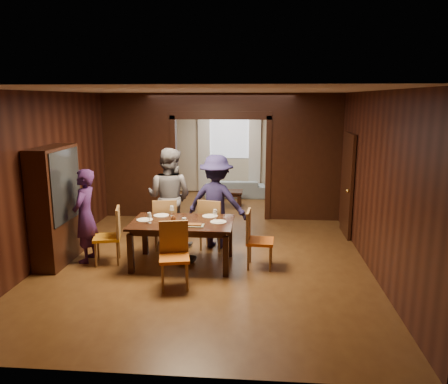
# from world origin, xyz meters

# --- Properties ---
(floor) EXTENTS (9.00, 9.00, 0.00)m
(floor) POSITION_xyz_m (0.00, 0.00, 0.00)
(floor) COLOR #573318
(floor) RESTS_ON ground
(ceiling) EXTENTS (5.50, 9.00, 0.02)m
(ceiling) POSITION_xyz_m (0.00, 0.00, 2.90)
(ceiling) COLOR silver
(ceiling) RESTS_ON room_walls
(room_walls) EXTENTS (5.52, 9.01, 2.90)m
(room_walls) POSITION_xyz_m (0.00, 1.89, 1.51)
(room_walls) COLOR black
(room_walls) RESTS_ON floor
(person_purple) EXTENTS (0.40, 0.60, 1.62)m
(person_purple) POSITION_xyz_m (-2.06, -1.41, 0.81)
(person_purple) COLOR #381A4D
(person_purple) RESTS_ON floor
(person_grey) EXTENTS (1.07, 0.93, 1.88)m
(person_grey) POSITION_xyz_m (-0.79, -0.46, 0.94)
(person_grey) COLOR slate
(person_grey) RESTS_ON floor
(person_navy) EXTENTS (1.26, 0.91, 1.76)m
(person_navy) POSITION_xyz_m (0.11, -0.47, 0.88)
(person_navy) COLOR #1F1B45
(person_navy) RESTS_ON floor
(sofa) EXTENTS (1.73, 0.74, 0.50)m
(sofa) POSITION_xyz_m (0.21, 3.85, 0.25)
(sofa) COLOR #95B0C4
(sofa) RESTS_ON floor
(serving_bowl) EXTENTS (0.33, 0.33, 0.08)m
(serving_bowl) POSITION_xyz_m (-0.31, -1.37, 0.80)
(serving_bowl) COLOR black
(serving_bowl) RESTS_ON dining_table
(dining_table) EXTENTS (1.70, 1.06, 0.76)m
(dining_table) POSITION_xyz_m (-0.38, -1.45, 0.38)
(dining_table) COLOR black
(dining_table) RESTS_ON floor
(coffee_table) EXTENTS (0.80, 0.50, 0.40)m
(coffee_table) POSITION_xyz_m (0.07, 2.77, 0.20)
(coffee_table) COLOR black
(coffee_table) RESTS_ON floor
(chair_left) EXTENTS (0.53, 0.53, 0.97)m
(chair_left) POSITION_xyz_m (-1.68, -1.48, 0.48)
(chair_left) COLOR orange
(chair_left) RESTS_ON floor
(chair_right) EXTENTS (0.47, 0.47, 0.97)m
(chair_right) POSITION_xyz_m (0.93, -1.47, 0.48)
(chair_right) COLOR #D25B13
(chair_right) RESTS_ON floor
(chair_far_l) EXTENTS (0.52, 0.52, 0.97)m
(chair_far_l) POSITION_xyz_m (-0.84, -0.65, 0.48)
(chair_far_l) COLOR orange
(chair_far_l) RESTS_ON floor
(chair_far_r) EXTENTS (0.53, 0.53, 0.97)m
(chair_far_r) POSITION_xyz_m (0.05, -0.61, 0.48)
(chair_far_r) COLOR orange
(chair_far_r) RESTS_ON floor
(chair_near) EXTENTS (0.52, 0.52, 0.97)m
(chair_near) POSITION_xyz_m (-0.34, -2.35, 0.48)
(chair_near) COLOR #D36413
(chair_near) RESTS_ON floor
(hutch) EXTENTS (0.40, 1.20, 2.00)m
(hutch) POSITION_xyz_m (-2.53, -1.50, 1.00)
(hutch) COLOR black
(hutch) RESTS_ON floor
(door_right) EXTENTS (0.06, 0.90, 2.10)m
(door_right) POSITION_xyz_m (2.70, 0.50, 1.05)
(door_right) COLOR black
(door_right) RESTS_ON floor
(window_far) EXTENTS (1.20, 0.03, 1.30)m
(window_far) POSITION_xyz_m (0.00, 4.44, 1.70)
(window_far) COLOR silver
(window_far) RESTS_ON back_wall
(curtain_left) EXTENTS (0.35, 0.06, 2.40)m
(curtain_left) POSITION_xyz_m (-0.75, 4.40, 1.25)
(curtain_left) COLOR white
(curtain_left) RESTS_ON back_wall
(curtain_right) EXTENTS (0.35, 0.06, 2.40)m
(curtain_right) POSITION_xyz_m (0.75, 4.40, 1.25)
(curtain_right) COLOR white
(curtain_right) RESTS_ON back_wall
(plate_left) EXTENTS (0.27, 0.27, 0.01)m
(plate_left) POSITION_xyz_m (-1.02, -1.42, 0.77)
(plate_left) COLOR white
(plate_left) RESTS_ON dining_table
(plate_far_l) EXTENTS (0.27, 0.27, 0.01)m
(plate_far_l) POSITION_xyz_m (-0.80, -1.12, 0.77)
(plate_far_l) COLOR white
(plate_far_l) RESTS_ON dining_table
(plate_far_r) EXTENTS (0.27, 0.27, 0.01)m
(plate_far_r) POSITION_xyz_m (0.05, -1.10, 0.77)
(plate_far_r) COLOR silver
(plate_far_r) RESTS_ON dining_table
(plate_right) EXTENTS (0.27, 0.27, 0.01)m
(plate_right) POSITION_xyz_m (0.23, -1.45, 0.77)
(plate_right) COLOR silver
(plate_right) RESTS_ON dining_table
(plate_near) EXTENTS (0.27, 0.27, 0.01)m
(plate_near) POSITION_xyz_m (-0.38, -1.78, 0.77)
(plate_near) COLOR silver
(plate_near) RESTS_ON dining_table
(platter_a) EXTENTS (0.30, 0.20, 0.04)m
(platter_a) POSITION_xyz_m (-0.46, -1.59, 0.78)
(platter_a) COLOR gray
(platter_a) RESTS_ON dining_table
(platter_b) EXTENTS (0.30, 0.20, 0.04)m
(platter_b) POSITION_xyz_m (-0.13, -1.70, 0.78)
(platter_b) COLOR slate
(platter_b) RESTS_ON dining_table
(wineglass_left) EXTENTS (0.08, 0.08, 0.18)m
(wineglass_left) POSITION_xyz_m (-0.90, -1.60, 0.85)
(wineglass_left) COLOR white
(wineglass_left) RESTS_ON dining_table
(wineglass_far) EXTENTS (0.08, 0.08, 0.18)m
(wineglass_far) POSITION_xyz_m (-0.62, -1.12, 0.85)
(wineglass_far) COLOR white
(wineglass_far) RESTS_ON dining_table
(wineglass_right) EXTENTS (0.08, 0.08, 0.18)m
(wineglass_right) POSITION_xyz_m (0.17, -1.30, 0.85)
(wineglass_right) COLOR silver
(wineglass_right) RESTS_ON dining_table
(tumbler) EXTENTS (0.07, 0.07, 0.14)m
(tumbler) POSITION_xyz_m (-0.29, -1.73, 0.83)
(tumbler) COLOR silver
(tumbler) RESTS_ON dining_table
(condiment_jar) EXTENTS (0.08, 0.08, 0.11)m
(condiment_jar) POSITION_xyz_m (-0.51, -1.51, 0.82)
(condiment_jar) COLOR #4E2612
(condiment_jar) RESTS_ON dining_table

